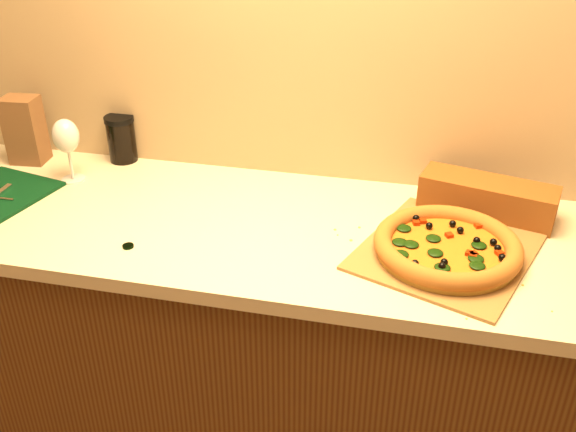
# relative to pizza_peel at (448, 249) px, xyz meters

# --- Properties ---
(cabinet) EXTENTS (2.80, 0.65, 0.86)m
(cabinet) POSITION_rel_pizza_peel_xyz_m (-0.39, 0.03, -0.47)
(cabinet) COLOR #47230F
(cabinet) RESTS_ON ground
(countertop) EXTENTS (2.84, 0.68, 0.04)m
(countertop) POSITION_rel_pizza_peel_xyz_m (-0.39, 0.03, -0.02)
(countertop) COLOR beige
(countertop) RESTS_ON cabinet
(pizza_peel) EXTENTS (0.52, 0.63, 0.01)m
(pizza_peel) POSITION_rel_pizza_peel_xyz_m (0.00, 0.00, 0.00)
(pizza_peel) COLOR brown
(pizza_peel) RESTS_ON countertop
(pizza) EXTENTS (0.37, 0.37, 0.05)m
(pizza) POSITION_rel_pizza_peel_xyz_m (-0.01, -0.04, 0.03)
(pizza) COLOR #AE7F2B
(pizza) RESTS_ON pizza_peel
(bottle_cap) EXTENTS (0.04, 0.04, 0.01)m
(bottle_cap) POSITION_rel_pizza_peel_xyz_m (-0.81, -0.17, -0.00)
(bottle_cap) COLOR black
(bottle_cap) RESTS_ON countertop
(bread_bag) EXTENTS (0.39, 0.21, 0.10)m
(bread_bag) POSITION_rel_pizza_peel_xyz_m (0.10, 0.22, 0.05)
(bread_bag) COLOR brown
(bread_bag) RESTS_ON countertop
(wine_glass) EXTENTS (0.08, 0.08, 0.20)m
(wine_glass) POSITION_rel_pizza_peel_xyz_m (-1.15, 0.16, 0.14)
(wine_glass) COLOR silver
(wine_glass) RESTS_ON countertop
(paper_bag) EXTENTS (0.12, 0.10, 0.22)m
(paper_bag) POSITION_rel_pizza_peel_xyz_m (-1.35, 0.25, 0.10)
(paper_bag) COLOR brown
(paper_bag) RESTS_ON countertop
(dark_jar) EXTENTS (0.10, 0.10, 0.15)m
(dark_jar) POSITION_rel_pizza_peel_xyz_m (-1.06, 0.33, 0.07)
(dark_jar) COLOR black
(dark_jar) RESTS_ON countertop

